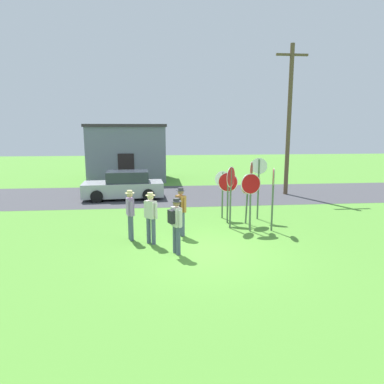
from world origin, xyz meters
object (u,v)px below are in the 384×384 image
(stop_sign_far_back, at_px, (247,190))
(person_with_sunhat, at_px, (176,222))
(stop_sign_tallest, at_px, (259,178))
(person_holding_notes, at_px, (151,215))
(stop_sign_low_front, at_px, (223,187))
(person_in_teal, at_px, (130,212))
(utility_pole, at_px, (289,118))
(person_in_dark_shirt, at_px, (180,208))
(parked_car_on_street, at_px, (124,186))
(stop_sign_leaning_left, at_px, (251,192))
(stop_sign_nearest, at_px, (228,189))
(stop_sign_rear_left, at_px, (231,186))
(stop_sign_center_cluster, at_px, (273,189))
(stop_sign_leaning_right, at_px, (251,184))

(stop_sign_far_back, height_order, person_with_sunhat, stop_sign_far_back)
(stop_sign_tallest, distance_m, person_holding_notes, 5.29)
(stop_sign_low_front, xyz_separation_m, person_in_teal, (-3.68, -2.59, -0.38))
(utility_pole, height_order, stop_sign_tallest, utility_pole)
(person_in_dark_shirt, bearing_deg, parked_car_on_street, 110.41)
(utility_pole, bearing_deg, stop_sign_leaning_left, -119.85)
(utility_pole, xyz_separation_m, person_with_sunhat, (-6.94, -9.22, -3.36))
(stop_sign_tallest, bearing_deg, utility_pole, 58.79)
(utility_pole, relative_size, person_in_dark_shirt, 4.82)
(person_in_teal, distance_m, person_with_sunhat, 2.12)
(stop_sign_far_back, xyz_separation_m, person_holding_notes, (-3.80, -2.10, -0.40))
(stop_sign_nearest, height_order, person_holding_notes, stop_sign_nearest)
(person_in_dark_shirt, bearing_deg, person_with_sunhat, -98.00)
(stop_sign_rear_left, distance_m, person_in_dark_shirt, 2.19)
(stop_sign_center_cluster, height_order, stop_sign_low_front, stop_sign_center_cluster)
(stop_sign_rear_left, height_order, stop_sign_leaning_right, stop_sign_leaning_right)
(stop_sign_rear_left, bearing_deg, parked_car_on_street, 126.04)
(stop_sign_tallest, xyz_separation_m, person_with_sunhat, (-3.67, -3.82, -0.73))
(stop_sign_leaning_left, xyz_separation_m, stop_sign_rear_left, (-0.66, 0.43, 0.15))
(person_holding_notes, bearing_deg, person_with_sunhat, -53.36)
(stop_sign_tallest, distance_m, stop_sign_leaning_right, 1.34)
(stop_sign_low_front, bearing_deg, stop_sign_tallest, -11.45)
(person_in_dark_shirt, relative_size, person_with_sunhat, 1.00)
(stop_sign_center_cluster, bearing_deg, stop_sign_leaning_right, 140.68)
(utility_pole, distance_m, stop_sign_nearest, 8.04)
(stop_sign_leaning_left, distance_m, stop_sign_rear_left, 0.80)
(stop_sign_tallest, bearing_deg, stop_sign_low_front, 168.55)
(stop_sign_leaning_left, height_order, person_in_teal, stop_sign_leaning_left)
(utility_pole, relative_size, stop_sign_leaning_left, 3.85)
(utility_pole, relative_size, stop_sign_leaning_right, 3.27)
(parked_car_on_street, distance_m, stop_sign_far_back, 7.87)
(parked_car_on_street, height_order, stop_sign_rear_left, stop_sign_rear_left)
(stop_sign_leaning_right, relative_size, person_in_dark_shirt, 1.47)
(parked_car_on_street, xyz_separation_m, stop_sign_low_front, (4.55, -4.73, 0.68))
(stop_sign_low_front, height_order, person_holding_notes, stop_sign_low_front)
(stop_sign_rear_left, distance_m, stop_sign_tallest, 1.92)
(stop_sign_center_cluster, bearing_deg, stop_sign_nearest, 138.01)
(parked_car_on_street, bearing_deg, person_with_sunhat, -75.15)
(utility_pole, distance_m, stop_sign_leaning_right, 8.11)
(stop_sign_tallest, bearing_deg, parked_car_on_street, 140.10)
(person_holding_notes, bearing_deg, stop_sign_tallest, 32.02)
(stop_sign_rear_left, xyz_separation_m, stop_sign_leaning_right, (0.80, 0.08, 0.05))
(stop_sign_nearest, relative_size, person_in_teal, 1.19)
(stop_sign_low_front, distance_m, person_in_dark_shirt, 3.01)
(stop_sign_leaning_left, relative_size, stop_sign_rear_left, 0.91)
(stop_sign_far_back, bearing_deg, parked_car_on_street, 133.27)
(stop_sign_far_back, xyz_separation_m, stop_sign_tallest, (0.65, 0.67, 0.35))
(stop_sign_low_front, bearing_deg, person_holding_notes, -134.08)
(stop_sign_center_cluster, bearing_deg, person_in_dark_shirt, -176.05)
(stop_sign_far_back, bearing_deg, person_with_sunhat, -133.90)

